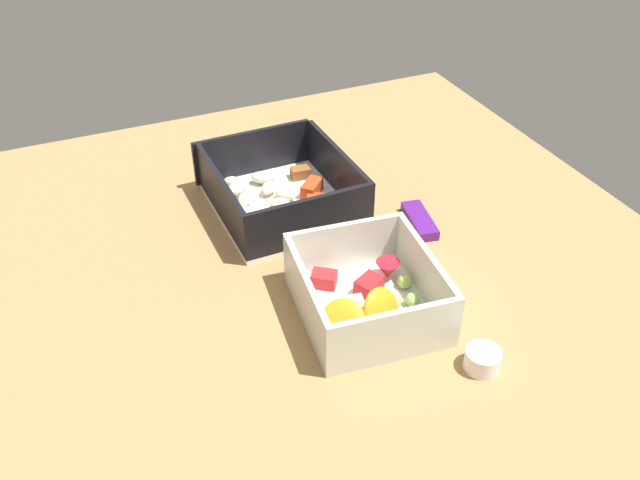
% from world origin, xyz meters
% --- Properties ---
extents(table_surface, '(0.80, 0.80, 0.02)m').
position_xyz_m(table_surface, '(0.00, 0.00, 0.01)').
color(table_surface, '#9E7547').
rests_on(table_surface, ground).
extents(pasta_container, '(0.18, 0.16, 0.07)m').
position_xyz_m(pasta_container, '(-0.11, 0.01, 0.04)').
color(pasta_container, white).
rests_on(pasta_container, table_surface).
extents(fruit_bowl, '(0.16, 0.15, 0.06)m').
position_xyz_m(fruit_bowl, '(0.10, 0.02, 0.04)').
color(fruit_bowl, silver).
rests_on(fruit_bowl, table_surface).
extents(candy_bar, '(0.07, 0.04, 0.01)m').
position_xyz_m(candy_bar, '(-0.01, 0.14, 0.03)').
color(candy_bar, '#51197A').
rests_on(candy_bar, table_surface).
extents(paper_cup_liner, '(0.03, 0.03, 0.02)m').
position_xyz_m(paper_cup_liner, '(0.21, 0.08, 0.03)').
color(paper_cup_liner, white).
rests_on(paper_cup_liner, table_surface).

